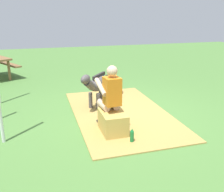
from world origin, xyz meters
TOP-DOWN VIEW (x-y plane):
  - ground_plane at (0.00, 0.00)m, footprint 24.00×24.00m
  - hay_patch at (0.11, -0.03)m, footprint 3.54×2.06m
  - hay_bale at (-0.77, 0.42)m, footprint 0.65×0.44m
  - person_seated at (-0.61, 0.43)m, footprint 0.68×0.46m
  - pony_standing at (0.69, 0.36)m, footprint 1.13×0.97m
  - soda_bottle at (-1.26, 0.21)m, footprint 0.07×0.07m

SIDE VIEW (x-z plane):
  - ground_plane at x=0.00m, z-range 0.00..0.00m
  - hay_patch at x=0.11m, z-range 0.00..0.02m
  - soda_bottle at x=-1.26m, z-range 0.00..0.27m
  - hay_bale at x=-0.77m, z-range 0.00..0.42m
  - pony_standing at x=0.69m, z-range 0.10..1.03m
  - person_seated at x=-0.61m, z-range 0.06..1.35m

